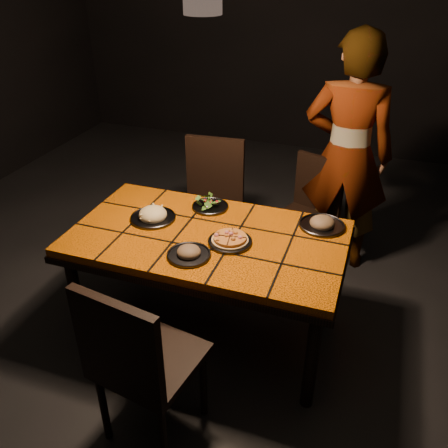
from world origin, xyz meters
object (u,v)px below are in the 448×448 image
(plate_pizza, at_px, (230,240))
(dining_table, at_px, (208,245))
(chair_near, at_px, (138,359))
(diner, at_px, (347,156))
(chair_far_left, at_px, (211,196))
(chair_far_right, at_px, (310,206))
(plate_pasta, at_px, (153,216))

(plate_pizza, bearing_deg, dining_table, 163.51)
(chair_near, height_order, diner, diner)
(chair_far_left, relative_size, chair_far_right, 1.14)
(chair_near, distance_m, plate_pizza, 0.86)
(dining_table, height_order, diner, diner)
(chair_far_left, xyz_separation_m, diner, (0.93, 0.33, 0.32))
(dining_table, distance_m, chair_far_left, 0.86)
(chair_far_right, bearing_deg, chair_far_left, -143.48)
(chair_far_right, bearing_deg, plate_pizza, -84.88)
(diner, height_order, plate_pasta, diner)
(dining_table, xyz_separation_m, plate_pizza, (0.15, -0.05, 0.10))
(chair_far_right, xyz_separation_m, plate_pizza, (-0.29, -1.06, 0.27))
(chair_far_right, xyz_separation_m, plate_pasta, (-0.83, -0.95, 0.27))
(chair_near, xyz_separation_m, diner, (0.68, 2.00, 0.32))
(plate_pizza, xyz_separation_m, plate_pasta, (-0.54, 0.10, 0.01))
(chair_near, relative_size, chair_far_right, 1.13)
(diner, relative_size, plate_pizza, 7.04)
(chair_far_left, height_order, plate_pizza, chair_far_left)
(chair_near, height_order, plate_pizza, chair_near)
(chair_near, bearing_deg, dining_table, -81.86)
(chair_far_right, bearing_deg, diner, 52.19)
(plate_pizza, bearing_deg, plate_pasta, 169.17)
(plate_pizza, distance_m, plate_pasta, 0.55)
(plate_pasta, bearing_deg, dining_table, -8.47)
(diner, relative_size, plate_pasta, 6.35)
(chair_far_left, distance_m, plate_pasta, 0.78)
(dining_table, bearing_deg, plate_pasta, 171.53)
(diner, bearing_deg, chair_far_left, 19.46)
(diner, height_order, plate_pizza, diner)
(chair_far_left, xyz_separation_m, plate_pasta, (-0.10, -0.75, 0.20))
(plate_pizza, bearing_deg, chair_near, -102.08)
(dining_table, distance_m, plate_pizza, 0.19)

